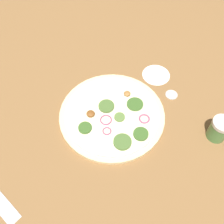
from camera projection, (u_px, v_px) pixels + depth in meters
The scene contains 5 objects.
ground_plane at pixel (112, 116), 0.85m from camera, with size 3.00×3.00×0.00m, color brown.
pizza at pixel (112, 115), 0.84m from camera, with size 0.34×0.34×0.03m.
spice_jar at pixel (219, 129), 0.78m from camera, with size 0.06×0.06×0.08m.
loose_cap at pixel (172, 95), 0.89m from camera, with size 0.04×0.04×0.01m.
flour_patch at pixel (156, 75), 0.95m from camera, with size 0.10×0.10×0.00m.
Camera 1 is at (-0.10, 0.46, 0.71)m, focal length 42.00 mm.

